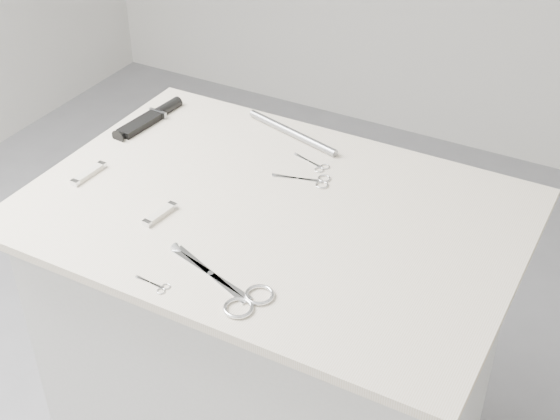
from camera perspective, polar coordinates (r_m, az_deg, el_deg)
The scene contains 10 objects.
plinth at distance 1.89m, azimuth -0.50°, elevation -11.58°, with size 0.90×0.60×0.90m, color beige.
display_board at distance 1.59m, azimuth -0.58°, elevation -0.17°, with size 1.00×0.70×0.02m, color beige.
large_shears at distance 1.38m, azimuth -3.32°, elevation -5.95°, with size 0.24×0.13×0.01m.
embroidery_scissors_a at distance 1.67m, azimuth 2.36°, elevation 2.19°, with size 0.13×0.06×0.00m.
embroidery_scissors_b at distance 1.72m, azimuth 2.59°, elevation 3.33°, with size 0.09×0.05×0.00m.
tiny_scissors at distance 1.41m, azimuth -9.05°, elevation -5.47°, with size 0.07×0.03×0.00m.
sheathed_knife at distance 1.92m, azimuth -9.26°, elevation 6.76°, with size 0.05×0.20×0.03m.
pocket_knife_a at distance 1.57m, azimuth -8.77°, elevation -0.31°, with size 0.03×0.09×0.01m.
pocket_knife_b at distance 1.73m, azimuth -13.82°, elevation 2.62°, with size 0.03×0.10×0.01m.
metal_rail at distance 1.82m, azimuth 0.90°, elevation 5.68°, with size 0.02×0.02×0.27m, color gray.
Camera 1 is at (0.63, -1.13, 1.83)m, focal length 50.00 mm.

